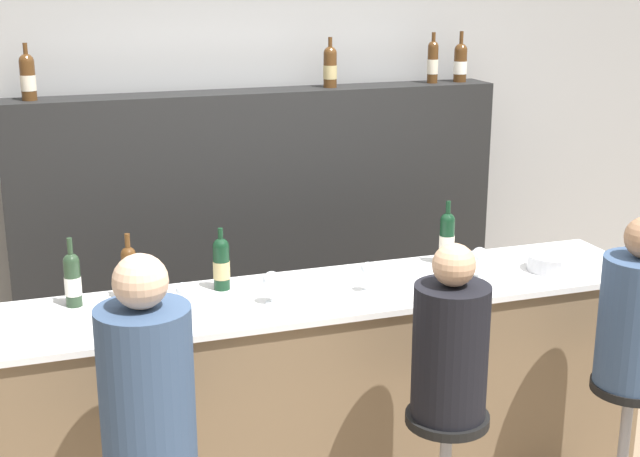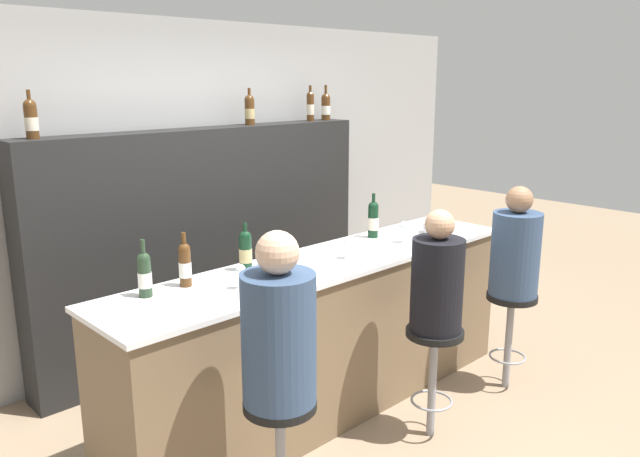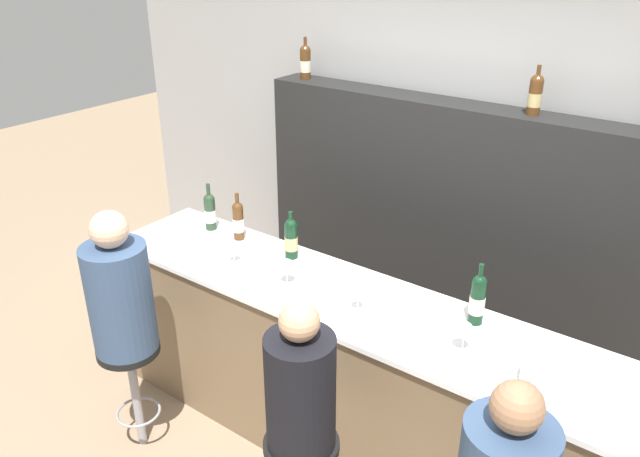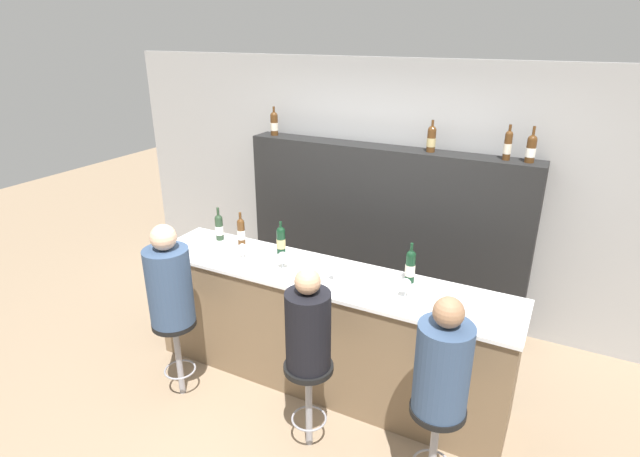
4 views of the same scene
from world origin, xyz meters
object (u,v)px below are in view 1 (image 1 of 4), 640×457
object	(u,v)px
bar_stool_middle	(446,448)
wine_bottle_backbar_1	(330,67)
wine_bottle_counter_3	(447,238)
guest_seated_left	(146,379)
wine_bottle_counter_2	(221,263)
wine_glass_1	(272,281)
bar_stool_right	(627,415)
guest_seated_middle	(450,344)
wine_bottle_counter_0	(73,279)
metal_bowl	(551,262)
wine_bottle_backbar_3	(460,62)
wine_glass_0	(182,292)
wine_bottle_backbar_2	(433,62)
wine_bottle_backbar_0	(28,77)
wine_glass_2	(368,270)
wine_glass_3	(480,256)
wine_bottle_counter_1	(129,273)
guest_seated_right	(638,314)

from	to	relation	value
bar_stool_middle	wine_bottle_backbar_1	bearing A→B (deg)	84.36
wine_bottle_counter_3	guest_seated_left	world-z (taller)	guest_seated_left
wine_bottle_counter_2	wine_glass_1	size ratio (longest dim) A/B	1.99
bar_stool_right	guest_seated_middle	bearing A→B (deg)	180.00
wine_bottle_counter_3	wine_bottle_backbar_1	size ratio (longest dim) A/B	1.11
guest_seated_left	bar_stool_right	distance (m)	2.17
wine_bottle_counter_0	bar_stool_right	bearing A→B (deg)	-20.65
metal_bowl	wine_glass_1	bearing A→B (deg)	179.61
wine_bottle_backbar_3	wine_glass_0	size ratio (longest dim) A/B	2.18
wine_bottle_backbar_2	guest_seated_left	world-z (taller)	wine_bottle_backbar_2
wine_bottle_counter_3	metal_bowl	size ratio (longest dim) A/B	1.36
wine_glass_1	wine_bottle_backbar_0	bearing A→B (deg)	123.61
wine_glass_0	bar_stool_right	bearing A→B (deg)	-18.31
wine_bottle_backbar_3	guest_seated_left	xyz separation A→B (m)	(-2.26, -2.01, -0.86)
wine_glass_1	bar_stool_middle	xyz separation A→B (m)	(0.57, -0.62, -0.60)
wine_bottle_counter_2	bar_stool_middle	xyz separation A→B (m)	(0.74, -0.87, -0.62)
wine_bottle_backbar_1	wine_bottle_backbar_3	world-z (taller)	wine_bottle_backbar_3
wine_bottle_counter_0	wine_glass_2	world-z (taller)	wine_bottle_counter_0
bar_stool_middle	wine_glass_1	bearing A→B (deg)	132.62
wine_bottle_backbar_0	metal_bowl	distance (m)	2.86
wine_bottle_counter_0	wine_bottle_backbar_0	distance (m)	1.37
wine_bottle_backbar_2	wine_bottle_counter_3	bearing A→B (deg)	-111.39
guest_seated_left	bar_stool_middle	size ratio (longest dim) A/B	1.16
wine_glass_3	guest_seated_middle	size ratio (longest dim) A/B	0.21
guest_seated_left	guest_seated_middle	size ratio (longest dim) A/B	1.11
wine_bottle_counter_2	wine_bottle_counter_3	xyz separation A→B (m)	(1.15, 0.00, 0.01)
wine_bottle_counter_1	guest_seated_left	world-z (taller)	guest_seated_left
guest_seated_middle	bar_stool_middle	bearing A→B (deg)	0.00
wine_bottle_counter_2	wine_bottle_backbar_0	bearing A→B (deg)	123.53
wine_bottle_counter_2	wine_bottle_backbar_3	distance (m)	2.25
wine_bottle_counter_2	bar_stool_right	xyz separation A→B (m)	(1.64, -0.87, -0.62)
wine_glass_1	bar_stool_right	world-z (taller)	wine_glass_1
wine_glass_3	bar_stool_right	size ratio (longest dim) A/B	0.22
wine_bottle_backbar_0	wine_glass_3	xyz separation A→B (m)	(1.95, -1.39, -0.77)
wine_bottle_backbar_3	metal_bowl	size ratio (longest dim) A/B	1.29
wine_bottle_counter_0	wine_bottle_backbar_0	world-z (taller)	wine_bottle_backbar_0
wine_glass_2	guest_seated_left	size ratio (longest dim) A/B	0.17
wine_bottle_backbar_0	wine_bottle_counter_1	bearing A→B (deg)	-73.52
wine_bottle_backbar_2	wine_bottle_backbar_3	xyz separation A→B (m)	(0.19, -0.00, -0.01)
bar_stool_middle	guest_seated_middle	xyz separation A→B (m)	(0.00, 0.00, 0.47)
wine_bottle_counter_2	wine_bottle_counter_3	bearing A→B (deg)	0.00
wine_bottle_counter_0	wine_glass_3	bearing A→B (deg)	-7.65
wine_bottle_counter_2	wine_glass_0	xyz separation A→B (m)	(-0.23, -0.25, -0.02)
wine_bottle_backbar_0	guest_seated_right	size ratio (longest dim) A/B	0.39
wine_bottle_counter_1	wine_bottle_backbar_1	size ratio (longest dim) A/B	1.05
wine_bottle_backbar_1	wine_glass_1	world-z (taller)	wine_bottle_backbar_1
wine_glass_3	wine_bottle_counter_2	bearing A→B (deg)	168.22
wine_bottle_backbar_2	wine_glass_0	xyz separation A→B (m)	(-1.82, -1.39, -0.79)
wine_bottle_backbar_2	wine_glass_3	size ratio (longest dim) A/B	1.98
wine_glass_2	bar_stool_right	distance (m)	1.33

